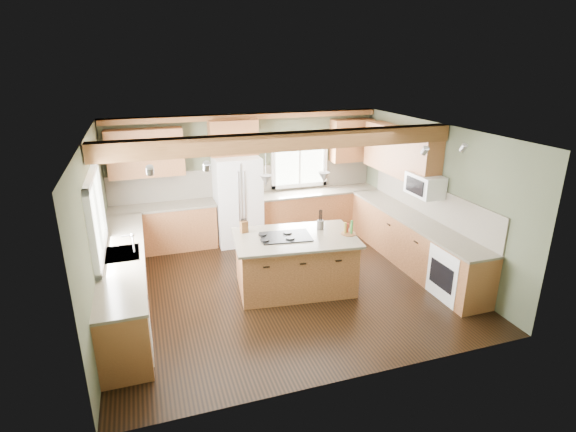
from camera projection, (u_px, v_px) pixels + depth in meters
name	position (u px, v px, depth m)	size (l,w,h in m)	color
floor	(284.00, 285.00, 7.63)	(5.60, 5.60, 0.00)	black
ceiling	(283.00, 131.00, 6.76)	(5.60, 5.60, 0.00)	silver
wall_back	(247.00, 176.00, 9.43)	(5.60, 5.60, 0.00)	#474E37
wall_left	(96.00, 233.00, 6.36)	(5.00, 5.00, 0.00)	#474E37
wall_right	(432.00, 197.00, 8.02)	(5.00, 5.00, 0.00)	#474E37
ceiling_beam	(286.00, 141.00, 6.69)	(5.55, 0.26, 0.26)	brown
soffit_trim	(247.00, 117.00, 8.93)	(5.55, 0.20, 0.10)	brown
backsplash_back	(248.00, 180.00, 9.45)	(5.58, 0.03, 0.58)	brown
backsplash_right	(430.00, 201.00, 8.09)	(0.03, 3.70, 0.58)	brown
base_cab_back_left	(164.00, 229.00, 8.92)	(2.02, 0.60, 0.88)	brown
counter_back_left	(162.00, 207.00, 8.76)	(2.06, 0.64, 0.04)	#494336
base_cab_back_right	(318.00, 212.00, 9.89)	(2.62, 0.60, 0.88)	brown
counter_back_right	(318.00, 192.00, 9.74)	(2.66, 0.64, 0.04)	#494336
base_cab_left	(125.00, 282.00, 6.78)	(0.60, 3.70, 0.88)	brown
counter_left	(122.00, 255.00, 6.63)	(0.64, 3.74, 0.04)	#494336
base_cab_right	(412.00, 242.00, 8.26)	(0.60, 3.70, 0.88)	brown
counter_right	(414.00, 219.00, 8.11)	(0.64, 3.74, 0.04)	#494336
upper_cab_back_left	(146.00, 153.00, 8.47)	(1.40, 0.35, 0.90)	brown
upper_cab_over_fridge	(233.00, 138.00, 8.90)	(0.96, 0.35, 0.70)	brown
upper_cab_right	(400.00, 152.00, 8.56)	(0.35, 2.20, 0.90)	brown
upper_cab_back_corner	(352.00, 140.00, 9.74)	(0.90, 0.35, 0.90)	brown
window_left	(95.00, 215.00, 6.33)	(0.04, 1.60, 1.05)	white
window_back	(299.00, 161.00, 9.67)	(1.10, 0.04, 1.00)	white
sink	(122.00, 254.00, 6.63)	(0.50, 0.65, 0.03)	#262628
faucet	(133.00, 244.00, 6.63)	(0.02, 0.02, 0.28)	#B2B2B7
dishwasher	(125.00, 330.00, 5.63)	(0.60, 0.60, 0.84)	white
oven	(457.00, 273.00, 7.10)	(0.60, 0.72, 0.84)	white
microwave	(425.00, 185.00, 7.83)	(0.40, 0.70, 0.38)	white
pendant_left	(266.00, 180.00, 6.84)	(0.18, 0.18, 0.16)	#B2B2B7
pendant_right	(324.00, 177.00, 7.02)	(0.18, 0.18, 0.16)	#B2B2B7
refrigerator	(238.00, 201.00, 9.13)	(0.90, 0.74, 1.80)	silver
island	(295.00, 263.00, 7.41)	(1.84, 1.12, 0.88)	brown
island_top	(295.00, 238.00, 7.26)	(1.96, 1.25, 0.04)	#494336
cooktop	(286.00, 237.00, 7.22)	(0.80, 0.53, 0.02)	black
knife_block	(244.00, 227.00, 7.39)	(0.12, 0.09, 0.20)	brown
utensil_crock	(320.00, 225.00, 7.54)	(0.12, 0.12, 0.16)	#3B332F
bottle_tray	(349.00, 228.00, 7.31)	(0.24, 0.24, 0.22)	brown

